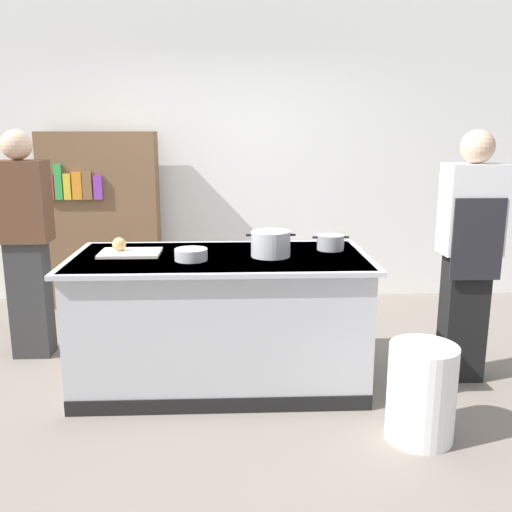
% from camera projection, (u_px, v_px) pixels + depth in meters
% --- Properties ---
extents(ground_plane, '(10.00, 10.00, 0.00)m').
position_uv_depth(ground_plane, '(222.00, 381.00, 3.90)').
color(ground_plane, slate).
extents(back_wall, '(6.40, 0.12, 3.00)m').
position_uv_depth(back_wall, '(223.00, 152.00, 5.61)').
color(back_wall, white).
rests_on(back_wall, ground_plane).
extents(counter_island, '(1.98, 0.98, 0.90)m').
position_uv_depth(counter_island, '(221.00, 318.00, 3.79)').
color(counter_island, '#B7BABF').
rests_on(counter_island, ground_plane).
extents(cutting_board, '(0.40, 0.28, 0.02)m').
position_uv_depth(cutting_board, '(130.00, 253.00, 3.73)').
color(cutting_board, silver).
rests_on(cutting_board, counter_island).
extents(onion, '(0.09, 0.09, 0.09)m').
position_uv_depth(onion, '(119.00, 244.00, 3.74)').
color(onion, tan).
rests_on(onion, cutting_board).
extents(stock_pot, '(0.33, 0.26, 0.17)m').
position_uv_depth(stock_pot, '(271.00, 244.00, 3.66)').
color(stock_pot, '#B7BABF').
rests_on(stock_pot, counter_island).
extents(sauce_pan, '(0.25, 0.19, 0.10)m').
position_uv_depth(sauce_pan, '(331.00, 242.00, 3.87)').
color(sauce_pan, '#99999E').
rests_on(sauce_pan, counter_island).
extents(mixing_bowl, '(0.21, 0.21, 0.07)m').
position_uv_depth(mixing_bowl, '(191.00, 254.00, 3.56)').
color(mixing_bowl, '#B7BABF').
rests_on(mixing_bowl, counter_island).
extents(trash_bin, '(0.38, 0.38, 0.56)m').
position_uv_depth(trash_bin, '(421.00, 392.00, 3.13)').
color(trash_bin, white).
rests_on(trash_bin, ground_plane).
extents(person_chef, '(0.38, 0.25, 1.72)m').
position_uv_depth(person_chef, '(469.00, 252.00, 3.75)').
color(person_chef, black).
rests_on(person_chef, ground_plane).
extents(person_guest, '(0.38, 0.24, 1.72)m').
position_uv_depth(person_guest, '(25.00, 240.00, 4.16)').
color(person_guest, '#323232').
rests_on(person_guest, ground_plane).
extents(bookshelf, '(1.10, 0.31, 1.70)m').
position_uv_depth(bookshelf, '(102.00, 221.00, 5.41)').
color(bookshelf, brown).
rests_on(bookshelf, ground_plane).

